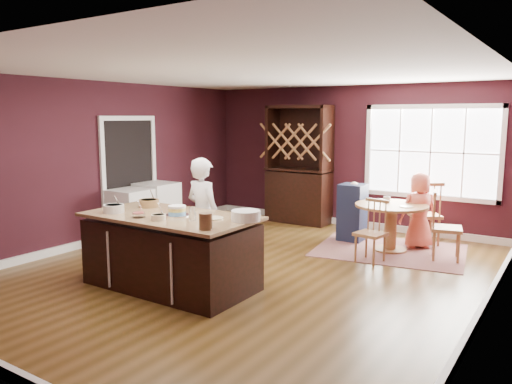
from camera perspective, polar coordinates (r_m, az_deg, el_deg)
room_shell at (r=6.71m, az=-0.78°, el=2.04°), size 7.00×7.00×7.00m
window at (r=9.29m, az=19.34°, el=4.32°), size 2.36×0.10×1.66m
doorway at (r=9.15m, az=-14.21°, el=1.50°), size 0.08×1.26×2.13m
kitchen_island at (r=6.36m, az=-9.71°, el=-6.84°), size 2.17×1.13×0.92m
dining_table at (r=8.17m, az=15.17°, el=-2.86°), size 1.13×1.13×0.75m
baker at (r=6.81m, az=-6.05°, el=-2.70°), size 0.63×0.46×1.58m
layer_cake at (r=6.17m, az=-9.01°, el=-2.12°), size 0.30×0.30×0.12m
bowl_blue at (r=6.55m, az=-15.95°, el=-1.83°), size 0.26×0.26×0.10m
bowl_yellow at (r=6.83m, az=-12.14°, el=-1.26°), size 0.27×0.27×0.10m
bowl_pink at (r=6.16m, az=-13.29°, el=-2.56°), size 0.16×0.16×0.06m
bowl_olive at (r=5.96m, az=-11.09°, el=-2.84°), size 0.17×0.17×0.06m
drinking_glass at (r=5.85m, az=-7.26°, el=-2.47°), size 0.08×0.08×0.16m
dinner_plate at (r=5.93m, az=-4.93°, el=-3.00°), size 0.25×0.25×0.02m
white_tub at (r=5.81m, az=-1.18°, el=-2.70°), size 0.34×0.34×0.12m
stoneware_crock at (r=5.38m, az=-5.77°, el=-3.34°), size 0.15×0.15×0.18m
toy_figurine at (r=5.66m, az=-6.02°, el=-3.22°), size 0.05×0.05×0.09m
rug at (r=8.29m, az=15.03°, el=-6.44°), size 2.49×2.07×0.01m
chair_east at (r=7.92m, az=20.99°, el=-3.57°), size 0.51×0.53×1.05m
chair_south at (r=7.47m, az=12.95°, el=-4.37°), size 0.45×0.43×0.93m
chair_north at (r=8.75m, az=18.78°, el=-2.23°), size 0.62×0.61×1.08m
seated_woman at (r=8.46m, az=18.14°, el=-2.03°), size 0.72×0.69×1.24m
high_chair at (r=8.70m, az=10.94°, el=-2.17°), size 0.42×0.42×1.02m
toddler at (r=8.70m, az=11.28°, el=-0.19°), size 0.18×0.14×0.26m
table_plate at (r=7.94m, az=16.80°, el=-1.62°), size 0.20×0.20×0.02m
table_cup at (r=8.35m, az=14.72°, el=-0.78°), size 0.14×0.14×0.09m
hutch at (r=9.98m, az=4.93°, el=3.13°), size 1.27×0.53×2.33m
washer at (r=8.78m, az=-14.14°, el=-2.61°), size 0.62×0.60×0.89m
dryer at (r=9.22m, az=-11.22°, el=-1.86°), size 0.64×0.62×0.94m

